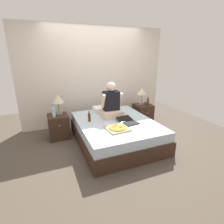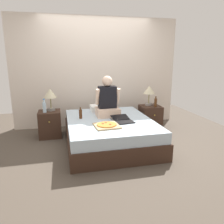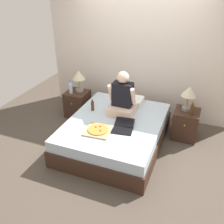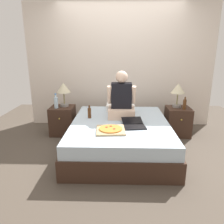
{
  "view_description": "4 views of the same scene",
  "coord_description": "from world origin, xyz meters",
  "views": [
    {
      "loc": [
        -1.38,
        -3.15,
        1.83
      ],
      "look_at": [
        -0.12,
        -0.1,
        0.73
      ],
      "focal_mm": 28.0,
      "sensor_mm": 36.0,
      "label": 1
    },
    {
      "loc": [
        -0.85,
        -3.8,
        1.6
      ],
      "look_at": [
        0.03,
        -0.06,
        0.64
      ],
      "focal_mm": 35.0,
      "sensor_mm": 36.0,
      "label": 2
    },
    {
      "loc": [
        1.27,
        -3.39,
        2.68
      ],
      "look_at": [
        -0.04,
        -0.06,
        0.67
      ],
      "focal_mm": 40.0,
      "sensor_mm": 36.0,
      "label": 3
    },
    {
      "loc": [
        -0.03,
        -3.31,
        1.61
      ],
      "look_at": [
        -0.13,
        0.01,
        0.64
      ],
      "focal_mm": 35.0,
      "sensor_mm": 36.0,
      "label": 4
    }
  ],
  "objects": [
    {
      "name": "ground_plane",
      "position": [
        0.0,
        0.0,
        0.0
      ],
      "size": [
        5.85,
        5.85,
        0.0
      ],
      "primitive_type": "plane",
      "color": "#4C4238"
    },
    {
      "name": "wall_back",
      "position": [
        0.0,
        1.34,
        1.25
      ],
      "size": [
        3.85,
        0.12,
        2.5
      ],
      "primitive_type": "cube",
      "color": "beige",
      "rests_on": "ground"
    },
    {
      "name": "bed",
      "position": [
        0.0,
        0.0,
        0.24
      ],
      "size": [
        1.58,
        1.96,
        0.48
      ],
      "color": "#382319",
      "rests_on": "ground"
    },
    {
      "name": "nightstand_left",
      "position": [
        -1.11,
        0.68,
        0.27
      ],
      "size": [
        0.44,
        0.47,
        0.54
      ],
      "color": "#382319",
      "rests_on": "ground"
    },
    {
      "name": "lamp_on_left_nightstand",
      "position": [
        -1.07,
        0.73,
        0.87
      ],
      "size": [
        0.26,
        0.26,
        0.45
      ],
      "color": "gray",
      "rests_on": "nightstand_left"
    },
    {
      "name": "water_bottle",
      "position": [
        -1.19,
        0.59,
        0.65
      ],
      "size": [
        0.07,
        0.07,
        0.28
      ],
      "color": "silver",
      "rests_on": "nightstand_left"
    },
    {
      "name": "nightstand_right",
      "position": [
        1.11,
        0.68,
        0.27
      ],
      "size": [
        0.44,
        0.47,
        0.54
      ],
      "color": "#382319",
      "rests_on": "ground"
    },
    {
      "name": "lamp_on_right_nightstand",
      "position": [
        1.08,
        0.73,
        0.87
      ],
      "size": [
        0.26,
        0.26,
        0.45
      ],
      "color": "gray",
      "rests_on": "nightstand_right"
    },
    {
      "name": "beer_bottle",
      "position": [
        1.18,
        0.58,
        0.64
      ],
      "size": [
        0.06,
        0.06,
        0.23
      ],
      "color": "#512D14",
      "rests_on": "nightstand_right"
    },
    {
      "name": "pillow",
      "position": [
        0.01,
        0.7,
        0.54
      ],
      "size": [
        0.52,
        0.34,
        0.12
      ],
      "primitive_type": "cube",
      "color": "white",
      "rests_on": "bed"
    },
    {
      "name": "person_seated",
      "position": [
        0.02,
        0.27,
        0.77
      ],
      "size": [
        0.47,
        0.4,
        0.78
      ],
      "color": "beige",
      "rests_on": "bed"
    },
    {
      "name": "laptop",
      "position": [
        0.2,
        -0.19,
        0.5
      ],
      "size": [
        0.37,
        0.45,
        0.07
      ],
      "color": "black",
      "rests_on": "bed"
    },
    {
      "name": "pizza_box",
      "position": [
        -0.14,
        -0.41,
        0.5
      ],
      "size": [
        0.43,
        0.43,
        0.05
      ],
      "color": "tan",
      "rests_on": "bed"
    },
    {
      "name": "beer_bottle_on_bed",
      "position": [
        -0.52,
        0.19,
        0.57
      ],
      "size": [
        0.06,
        0.06,
        0.22
      ],
      "color": "#4C2811",
      "rests_on": "bed"
    }
  ]
}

